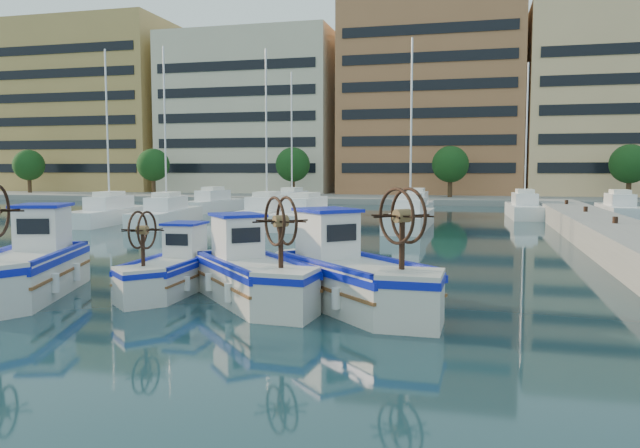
{
  "coord_description": "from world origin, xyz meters",
  "views": [
    {
      "loc": [
        6.96,
        -16.37,
        3.61
      ],
      "look_at": [
        1.04,
        7.04,
        1.5
      ],
      "focal_mm": 35.0,
      "sensor_mm": 36.0,
      "label": 1
    }
  ],
  "objects": [
    {
      "name": "waterfront",
      "position": [
        9.23,
        65.04,
        11.1
      ],
      "size": [
        180.0,
        40.0,
        25.6
      ],
      "color": "gray",
      "rests_on": "ground"
    },
    {
      "name": "fishing_boat_a",
      "position": [
        -5.51,
        -1.25,
        0.9
      ],
      "size": [
        3.59,
        5.38,
        3.25
      ],
      "rotation": [
        0.0,
        0.0,
        0.32
      ],
      "color": "silver",
      "rests_on": "ground"
    },
    {
      "name": "fishing_boat_c",
      "position": [
        0.98,
        -0.4,
        0.82
      ],
      "size": [
        4.45,
        4.7,
        2.97
      ],
      "rotation": [
        0.0,
        0.0,
        0.72
      ],
      "color": "silver",
      "rests_on": "ground"
    },
    {
      "name": "fishing_boat_b",
      "position": [
        -1.78,
        0.28,
        0.69
      ],
      "size": [
        1.77,
        4.07,
        2.52
      ],
      "rotation": [
        0.0,
        0.0,
        0.03
      ],
      "color": "silver",
      "rests_on": "ground"
    },
    {
      "name": "yacht_marina",
      "position": [
        -3.22,
        26.83,
        0.53
      ],
      "size": [
        36.68,
        21.28,
        11.5
      ],
      "color": "white",
      "rests_on": "ground"
    },
    {
      "name": "fishing_boat_d",
      "position": [
        3.76,
        -0.47,
        0.89
      ],
      "size": [
        4.92,
        4.99,
        3.21
      ],
      "rotation": [
        0.0,
        0.0,
        0.77
      ],
      "color": "silver",
      "rests_on": "ground"
    },
    {
      "name": "ground",
      "position": [
        0.0,
        0.0,
        0.0
      ],
      "size": [
        300.0,
        300.0,
        0.0
      ],
      "primitive_type": "plane",
      "color": "#1A3D45",
      "rests_on": "ground"
    }
  ]
}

